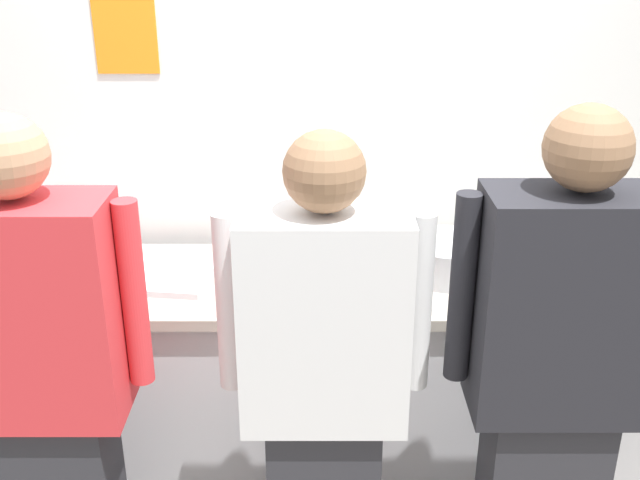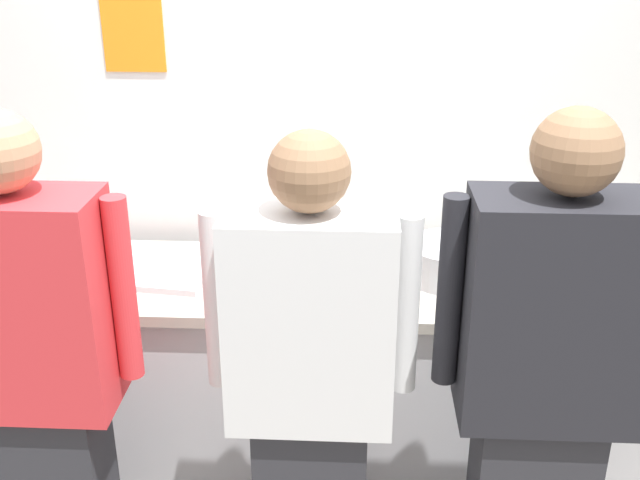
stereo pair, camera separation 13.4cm
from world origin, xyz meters
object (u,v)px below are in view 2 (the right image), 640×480
chef_near_left (36,379)px  mixing_bowl_steel (451,261)px  plate_stack_front (298,285)px  squeeze_bottle_secondary (559,257)px  squeeze_bottle_primary (48,238)px  sheet_tray (149,272)px  ramekin_red_sauce (519,264)px  chef_center (311,393)px  chef_far_right (543,390)px  ramekin_yellow_sauce (340,256)px  deli_cup (6,269)px

chef_near_left → mixing_bowl_steel: size_ratio=5.26×
plate_stack_front → squeeze_bottle_secondary: 0.95m
squeeze_bottle_primary → squeeze_bottle_secondary: bearing=-2.5°
plate_stack_front → sheet_tray: bearing=169.7°
chef_near_left → ramekin_red_sauce: bearing=27.7°
chef_center → chef_far_right: 0.66m
mixing_bowl_steel → chef_center: bearing=-123.6°
squeeze_bottle_secondary → chef_far_right: bearing=-105.7°
chef_near_left → squeeze_bottle_primary: chef_near_left is taller
plate_stack_front → sheet_tray: (-0.56, 0.10, -0.01)m
chef_far_right → sheet_tray: bearing=152.5°
chef_near_left → ramekin_yellow_sauce: bearing=44.7°
chef_near_left → chef_far_right: chef_far_right is taller
chef_center → chef_far_right: size_ratio=0.96×
chef_center → plate_stack_front: (-0.08, 0.56, 0.06)m
chef_center → sheet_tray: bearing=133.9°
plate_stack_front → squeeze_bottle_primary: squeeze_bottle_primary is taller
chef_near_left → mixing_bowl_steel: bearing=29.6°
chef_center → ramekin_red_sauce: bearing=47.1°
chef_far_right → chef_center: bearing=179.3°
chef_center → squeeze_bottle_primary: 1.33m
chef_near_left → squeeze_bottle_secondary: chef_near_left is taller
squeeze_bottle_primary → plate_stack_front: bearing=-13.0°
plate_stack_front → ramekin_yellow_sauce: plate_stack_front is taller
plate_stack_front → squeeze_bottle_primary: (-0.98, 0.23, 0.07)m
squeeze_bottle_secondary → ramekin_yellow_sauce: bearing=171.0°
sheet_tray → squeeze_bottle_primary: 0.44m
mixing_bowl_steel → squeeze_bottle_primary: bearing=176.8°
squeeze_bottle_primary → chef_center: bearing=-36.7°
ramekin_yellow_sauce → squeeze_bottle_primary: bearing=-177.9°
deli_cup → sheet_tray: bearing=8.2°
deli_cup → ramekin_red_sauce: bearing=6.0°
ramekin_red_sauce → ramekin_yellow_sauce: (-0.68, 0.04, 0.00)m
chef_far_right → deli_cup: 1.90m
chef_center → ramekin_yellow_sauce: bearing=85.9°
chef_far_right → squeeze_bottle_primary: bearing=155.1°
ramekin_red_sauce → sheet_tray: bearing=-174.8°
chef_far_right → chef_near_left: bearing=-179.8°
chef_center → plate_stack_front: chef_center is taller
chef_far_right → ramekin_yellow_sauce: 1.03m
chef_center → sheet_tray: size_ratio=3.60×
plate_stack_front → ramekin_yellow_sauce: size_ratio=2.47×
chef_far_right → ramekin_red_sauce: chef_far_right is taller
squeeze_bottle_secondary → deli_cup: squeeze_bottle_secondary is taller
chef_near_left → sheet_tray: (0.15, 0.68, 0.03)m
chef_far_right → squeeze_bottle_primary: (-1.72, 0.80, 0.09)m
ramekin_red_sauce → chef_center: bearing=-132.9°
ramekin_yellow_sauce → deli_cup: deli_cup is taller
chef_far_right → sheet_tray: size_ratio=3.75×
ramekin_red_sauce → ramekin_yellow_sauce: ramekin_yellow_sauce is taller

